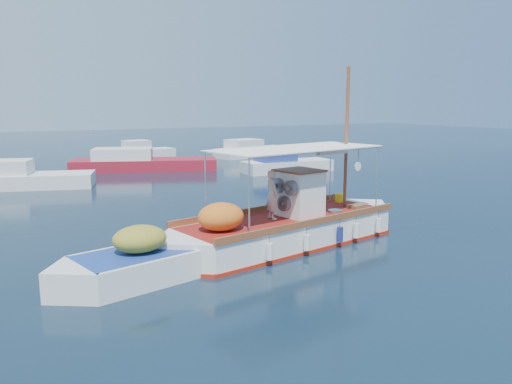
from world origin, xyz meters
name	(u,v)px	position (x,y,z in m)	size (l,w,h in m)	color
ground	(283,238)	(0.00, 0.00, 0.00)	(160.00, 160.00, 0.00)	black
fishing_caique	(287,229)	(-0.34, -0.77, 0.54)	(10.02, 4.09, 6.22)	white
dinghy	(167,260)	(-4.84, -1.66, 0.36)	(6.87, 3.12, 1.72)	white
bg_boat_nw	(20,179)	(-7.57, 16.12, 0.49)	(7.82, 4.44, 1.80)	silver
bg_boat_n	(140,163)	(0.51, 20.53, 0.49)	(10.45, 6.10, 1.80)	maroon
bg_boat_ne	(285,165)	(9.14, 14.83, 0.49)	(6.41, 2.51, 1.80)	silver
bg_boat_e	(251,151)	(11.87, 25.04, 0.49)	(7.55, 3.94, 1.80)	silver
bg_boat_far_n	(143,153)	(2.89, 28.31, 0.49)	(5.37, 2.91, 1.80)	silver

